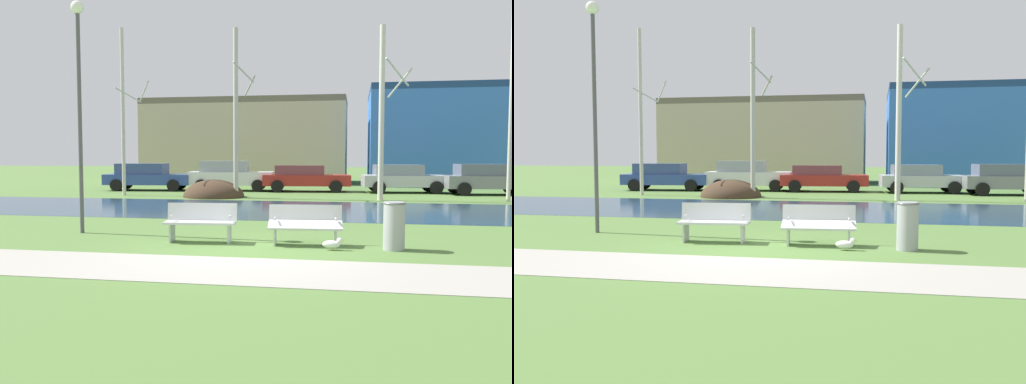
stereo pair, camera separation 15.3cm
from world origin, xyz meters
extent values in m
plane|color=#517538|center=(0.00, 10.00, 0.00)|extent=(120.00, 120.00, 0.00)
cube|color=#9E998E|center=(0.00, -1.62, 0.01)|extent=(60.00, 2.18, 0.01)
cube|color=#284256|center=(0.00, 8.58, 0.00)|extent=(80.00, 6.76, 0.01)
ellipsoid|color=#423021|center=(-4.16, 13.55, 0.00)|extent=(2.81, 2.74, 1.60)
cube|color=silver|center=(-1.18, 1.07, 0.45)|extent=(1.63, 0.61, 0.05)
cube|color=silver|center=(-1.20, 1.35, 0.67)|extent=(1.60, 0.22, 0.40)
cube|color=silver|center=(-1.84, 1.08, 0.23)|extent=(0.08, 0.43, 0.45)
cube|color=silver|center=(-0.53, 1.18, 0.23)|extent=(0.08, 0.43, 0.45)
cylinder|color=silver|center=(-1.83, 1.04, 0.59)|extent=(0.07, 0.28, 0.04)
cylinder|color=silver|center=(-0.53, 1.14, 0.59)|extent=(0.07, 0.28, 0.04)
cube|color=silver|center=(1.18, 1.07, 0.45)|extent=(1.63, 0.61, 0.17)
cube|color=silver|center=(1.15, 1.35, 0.67)|extent=(1.60, 0.22, 0.40)
cube|color=silver|center=(0.52, 1.08, 0.23)|extent=(0.08, 0.43, 0.45)
cube|color=silver|center=(1.83, 1.18, 0.23)|extent=(0.08, 0.43, 0.45)
cylinder|color=silver|center=(0.52, 1.04, 0.59)|extent=(0.07, 0.28, 0.04)
cylinder|color=silver|center=(1.83, 1.14, 0.59)|extent=(0.07, 0.28, 0.04)
cylinder|color=#999B9E|center=(3.03, 0.90, 0.50)|extent=(0.44, 0.44, 1.00)
torus|color=#5B5D5E|center=(3.03, 0.90, 0.97)|extent=(0.47, 0.47, 0.04)
ellipsoid|color=white|center=(1.76, 0.64, 0.12)|extent=(0.37, 0.17, 0.17)
sphere|color=white|center=(1.93, 0.64, 0.20)|extent=(0.12, 0.12, 0.12)
cone|color=gold|center=(1.99, 0.64, 0.20)|extent=(0.06, 0.04, 0.04)
cylinder|color=gold|center=(1.78, 0.61, 0.05)|extent=(0.01, 0.01, 0.10)
cylinder|color=gold|center=(1.78, 0.68, 0.05)|extent=(0.01, 0.01, 0.10)
cylinder|color=#4C4C51|center=(-4.52, 2.00, 2.71)|extent=(0.10, 0.10, 5.42)
sphere|color=white|center=(-4.52, 2.00, 5.57)|extent=(0.32, 0.32, 0.32)
cylinder|color=beige|center=(-8.67, 13.86, 3.94)|extent=(0.17, 0.17, 7.89)
cylinder|color=beige|center=(-7.82, 14.44, 4.98)|extent=(1.14, 1.62, 0.84)
cylinder|color=beige|center=(-8.19, 13.36, 4.71)|extent=(0.95, 0.93, 0.66)
cylinder|color=#BCB7A8|center=(-3.04, 13.17, 3.76)|extent=(0.21, 0.21, 7.52)
cylinder|color=#BCB7A8|center=(-2.47, 13.56, 5.01)|extent=(0.72, 1.01, 0.82)
cylinder|color=#BCB7A8|center=(-2.58, 12.70, 5.50)|extent=(0.83, 0.81, 0.86)
cylinder|color=beige|center=(3.28, 13.10, 3.68)|extent=(0.23, 0.23, 7.36)
cylinder|color=beige|center=(4.04, 13.62, 4.99)|extent=(0.96, 1.35, 1.10)
cylinder|color=beige|center=(3.86, 12.50, 5.30)|extent=(1.05, 1.02, 1.08)
cylinder|color=#BCB7A8|center=(8.52, 13.59, 4.00)|extent=(0.17, 0.17, 7.99)
cube|color=#2D4793|center=(-8.78, 17.35, 0.60)|extent=(4.79, 2.20, 0.56)
cube|color=#32457F|center=(-9.15, 17.31, 1.17)|extent=(2.74, 1.79, 0.58)
cylinder|color=black|center=(-7.34, 18.37, 0.32)|extent=(0.66, 0.28, 0.64)
cylinder|color=black|center=(-7.17, 16.62, 0.32)|extent=(0.66, 0.28, 0.64)
cylinder|color=black|center=(-10.39, 18.08, 0.32)|extent=(0.66, 0.28, 0.64)
cylinder|color=black|center=(-10.22, 16.33, 0.32)|extent=(0.66, 0.28, 0.64)
cube|color=silver|center=(-4.33, 17.91, 0.67)|extent=(4.66, 2.20, 0.70)
cube|color=#949AAC|center=(-4.69, 17.88, 1.31)|extent=(2.67, 1.80, 0.58)
cylinder|color=black|center=(-2.94, 18.94, 0.32)|extent=(0.66, 0.28, 0.64)
cylinder|color=black|center=(-2.77, 17.17, 0.32)|extent=(0.66, 0.28, 0.64)
cylinder|color=black|center=(-5.90, 18.65, 0.32)|extent=(0.66, 0.28, 0.64)
cylinder|color=black|center=(-5.73, 16.88, 0.32)|extent=(0.66, 0.28, 0.64)
cube|color=maroon|center=(-0.31, 17.91, 0.60)|extent=(4.65, 2.14, 0.57)
cube|color=brown|center=(-0.67, 17.88, 1.13)|extent=(2.66, 1.75, 0.49)
cylinder|color=black|center=(1.09, 18.91, 0.32)|extent=(0.66, 0.28, 0.64)
cylinder|color=black|center=(1.26, 17.21, 0.32)|extent=(0.66, 0.28, 0.64)
cylinder|color=black|center=(-1.87, 18.62, 0.32)|extent=(0.66, 0.28, 0.64)
cylinder|color=black|center=(-1.71, 16.92, 0.32)|extent=(0.66, 0.28, 0.64)
cube|color=#B2B5BC|center=(4.68, 17.95, 0.61)|extent=(4.35, 2.17, 0.58)
cube|color=gray|center=(4.35, 17.92, 1.16)|extent=(2.49, 1.78, 0.53)
cylinder|color=black|center=(5.97, 18.97, 0.32)|extent=(0.66, 0.28, 0.64)
cylinder|color=black|center=(6.15, 17.21, 0.32)|extent=(0.66, 0.28, 0.64)
cylinder|color=black|center=(3.22, 18.70, 0.32)|extent=(0.66, 0.28, 0.64)
cylinder|color=black|center=(3.39, 16.94, 0.32)|extent=(0.66, 0.28, 0.64)
cube|color=slate|center=(8.52, 17.25, 0.62)|extent=(4.22, 2.09, 0.61)
cube|color=slate|center=(8.20, 17.21, 1.21)|extent=(2.42, 1.71, 0.56)
cylinder|color=black|center=(9.78, 18.22, 0.32)|extent=(0.66, 0.28, 0.64)
cylinder|color=black|center=(7.10, 17.96, 0.32)|extent=(0.66, 0.28, 0.64)
cylinder|color=black|center=(7.27, 16.27, 0.32)|extent=(0.66, 0.28, 0.64)
cube|color=#BCAD8E|center=(-5.24, 26.90, 2.64)|extent=(13.65, 6.20, 5.27)
cube|color=#675F4E|center=(-5.24, 26.90, 5.47)|extent=(13.65, 6.20, 0.40)
cube|color=#3870C6|center=(12.04, 26.91, 2.87)|extent=(17.94, 9.46, 5.73)
camera|label=1|loc=(2.24, -10.61, 2.00)|focal=38.26mm
camera|label=2|loc=(2.39, -10.59, 2.00)|focal=38.26mm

